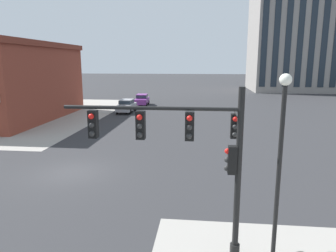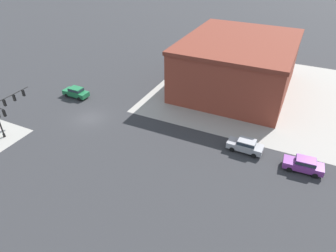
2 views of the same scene
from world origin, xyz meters
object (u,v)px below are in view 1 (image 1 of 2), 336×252
Objects in this scene: street_lamp_corner_near at (280,151)px; traffic_signal_main at (197,149)px; car_cross_eastbound at (126,105)px; car_main_northbound_far at (142,99)px.

traffic_signal_main is at bearing 173.54° from street_lamp_corner_near.
traffic_signal_main is 31.48m from car_cross_eastbound.
street_lamp_corner_near is at bearing -72.82° from car_main_northbound_far.
traffic_signal_main reaches higher than car_cross_eastbound.
traffic_signal_main is at bearing -76.34° from car_main_northbound_far.
car_main_northbound_far is at bearing 84.01° from car_cross_eastbound.
street_lamp_corner_near reaches higher than car_main_northbound_far.
street_lamp_corner_near is (2.51, -0.28, 0.10)m from traffic_signal_main.
car_main_northbound_far is at bearing 107.18° from street_lamp_corner_near.
street_lamp_corner_near is 38.85m from car_main_northbound_far.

